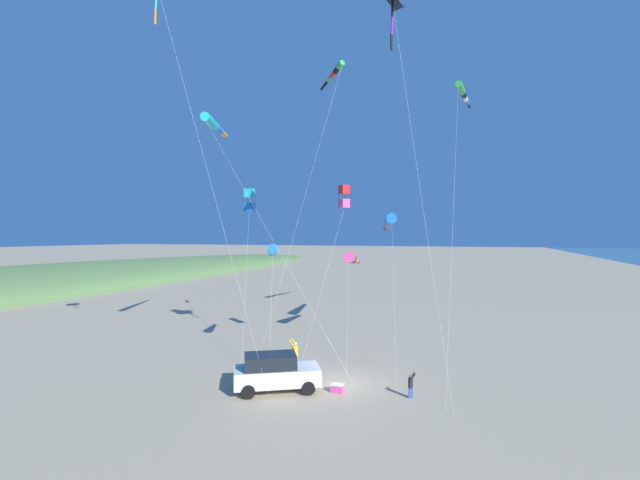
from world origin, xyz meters
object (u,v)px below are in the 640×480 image
(kite_box_white_trailing, at_px, (344,197))
(kite_windsock_long_streamer_left, at_px, (334,73))
(parked_car, at_px, (275,372))
(kite_windsock_striped_overhead, at_px, (272,251))
(cooler_box, at_px, (337,388))
(person_child_green_jacket, at_px, (411,384))
(kite_delta_orange_high_right, at_px, (394,0))
(kite_windsock_green_low_center, at_px, (463,93))
(kite_windsock_yellow_midlevel, at_px, (389,222))
(person_adult_flyer, at_px, (295,353))
(kite_windsock_magenta_far_left, at_px, (352,259))
(kite_windsock_red_high_left, at_px, (215,126))
(kite_box_rainbow_low_near, at_px, (249,200))

(kite_box_white_trailing, relative_size, kite_windsock_long_streamer_left, 0.57)
(parked_car, distance_m, kite_windsock_striped_overhead, 8.67)
(cooler_box, distance_m, person_child_green_jacket, 3.63)
(parked_car, relative_size, kite_delta_orange_high_right, 0.23)
(kite_windsock_green_low_center, height_order, kite_windsock_yellow_midlevel, kite_windsock_green_low_center)
(cooler_box, xyz_separation_m, kite_delta_orange_high_right, (2.71, 0.48, 19.13))
(person_adult_flyer, xyz_separation_m, kite_box_white_trailing, (2.04, 3.17, 9.37))
(person_child_green_jacket, xyz_separation_m, kite_box_white_trailing, (-5.04, 5.37, 9.67))
(person_child_green_jacket, bearing_deg, kite_windsock_green_low_center, 83.39)
(kite_windsock_green_low_center, xyz_separation_m, kite_windsock_magenta_far_left, (-7.85, -3.91, -12.94))
(kite_windsock_red_high_left, bearing_deg, kite_windsock_green_low_center, 34.66)
(parked_car, distance_m, kite_windsock_yellow_midlevel, 17.21)
(kite_windsock_striped_overhead, distance_m, kite_windsock_long_streamer_left, 12.56)
(kite_box_rainbow_low_near, distance_m, kite_windsock_magenta_far_left, 8.92)
(person_adult_flyer, xyz_separation_m, kite_windsock_red_high_left, (-6.74, 1.88, 14.34))
(kite_windsock_red_high_left, xyz_separation_m, kite_windsock_long_streamer_left, (7.70, 2.47, 3.40))
(person_child_green_jacket, relative_size, kite_windsock_yellow_midlevel, 0.07)
(kite_windsock_yellow_midlevel, relative_size, kite_delta_orange_high_right, 0.93)
(person_child_green_jacket, bearing_deg, person_adult_flyer, 162.72)
(kite_windsock_magenta_far_left, bearing_deg, kite_windsock_yellow_midlevel, 49.62)
(kite_windsock_green_low_center, distance_m, kite_box_rainbow_low_near, 18.62)
(kite_delta_orange_high_right, bearing_deg, kite_windsock_magenta_far_left, 115.71)
(cooler_box, distance_m, kite_windsock_yellow_midlevel, 16.61)
(kite_box_white_trailing, distance_m, kite_windsock_magenta_far_left, 7.08)
(cooler_box, distance_m, kite_windsock_long_streamer_left, 19.97)
(cooler_box, bearing_deg, kite_windsock_red_high_left, 155.89)
(cooler_box, distance_m, kite_windsock_green_low_center, 24.84)
(person_adult_flyer, distance_m, person_child_green_jacket, 7.43)
(person_child_green_jacket, height_order, kite_windsock_striped_overhead, kite_windsock_striped_overhead)
(kite_windsock_magenta_far_left, bearing_deg, kite_delta_orange_high_right, -64.29)
(kite_windsock_red_high_left, xyz_separation_m, kite_windsock_magenta_far_left, (7.69, 6.84, -9.23))
(kite_windsock_yellow_midlevel, bearing_deg, kite_windsock_magenta_far_left, -130.38)
(parked_car, xyz_separation_m, kite_box_white_trailing, (1.57, 6.73, 9.39))
(kite_delta_orange_high_right, relative_size, kite_windsock_magenta_far_left, 1.77)
(kite_box_rainbow_low_near, distance_m, kite_windsock_long_streamer_left, 10.72)
(kite_windsock_yellow_midlevel, xyz_separation_m, kite_delta_orange_high_right, (2.97, -13.65, 10.41))
(kite_windsock_green_low_center, bearing_deg, person_child_green_jacket, -96.61)
(kite_delta_orange_high_right, bearing_deg, kite_box_rainbow_low_near, 149.13)
(person_adult_flyer, height_order, kite_box_rainbow_low_near, kite_box_rainbow_low_near)
(kite_delta_orange_high_right, distance_m, kite_windsock_magenta_far_left, 17.98)
(kite_windsock_magenta_far_left, bearing_deg, kite_box_white_trailing, -78.89)
(kite_windsock_magenta_far_left, bearing_deg, person_child_green_jacket, -60.69)
(kite_windsock_yellow_midlevel, distance_m, kite_windsock_magenta_far_left, 4.55)
(kite_windsock_red_high_left, relative_size, kite_windsock_magenta_far_left, 1.38)
(kite_windsock_striped_overhead, bearing_deg, parked_car, -62.13)
(person_child_green_jacket, distance_m, kite_windsock_red_high_left, 20.55)
(kite_windsock_green_low_center, xyz_separation_m, kite_box_white_trailing, (-6.76, -9.46, -8.68))
(person_adult_flyer, relative_size, kite_delta_orange_high_right, 0.09)
(kite_windsock_red_high_left, bearing_deg, kite_box_white_trailing, 8.32)
(cooler_box, relative_size, kite_delta_orange_high_right, 0.03)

